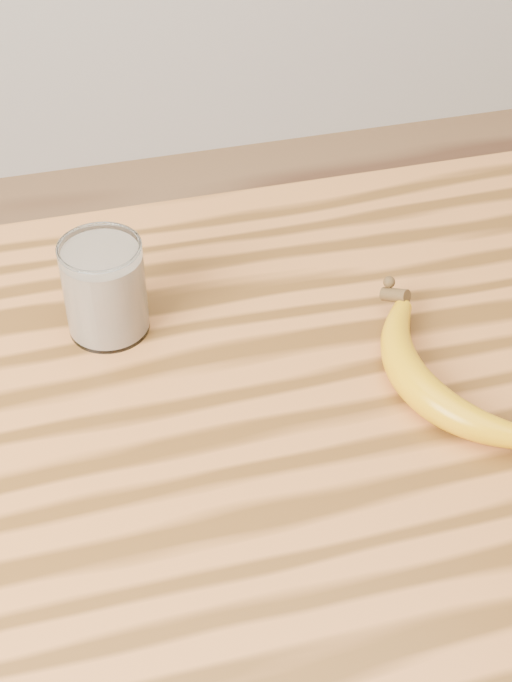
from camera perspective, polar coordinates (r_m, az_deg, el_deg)
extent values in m
cube|color=#B86F32|center=(0.91, -6.42, -7.23)|extent=(1.20, 0.80, 0.04)
cylinder|color=brown|center=(1.58, 12.27, -4.94)|extent=(0.06, 0.06, 0.86)
cylinder|color=white|center=(0.99, -9.08, 3.15)|extent=(0.09, 0.09, 0.11)
torus|color=white|center=(0.95, -9.41, 5.59)|extent=(0.09, 0.09, 0.00)
cylinder|color=#F7ECC7|center=(0.99, -9.05, 2.91)|extent=(0.08, 0.08, 0.09)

